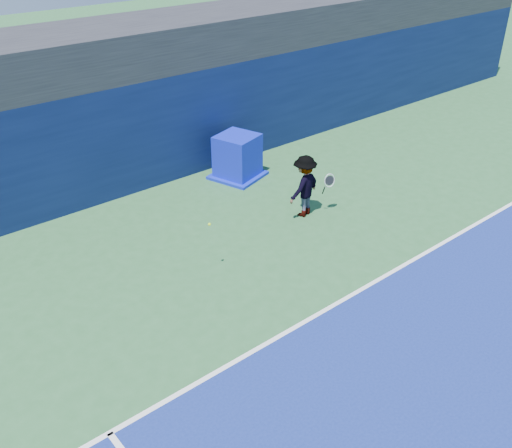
% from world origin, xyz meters
% --- Properties ---
extents(ground, '(80.00, 80.00, 0.00)m').
position_xyz_m(ground, '(0.00, 0.00, 0.00)').
color(ground, '#295D31').
rests_on(ground, ground).
extents(baseline, '(24.00, 0.10, 0.01)m').
position_xyz_m(baseline, '(0.00, 3.00, 0.01)').
color(baseline, white).
rests_on(baseline, ground).
extents(stadium_band, '(36.00, 3.00, 1.20)m').
position_xyz_m(stadium_band, '(0.00, 11.50, 3.60)').
color(stadium_band, black).
rests_on(stadium_band, back_wall_assembly).
extents(back_wall_assembly, '(36.00, 1.03, 3.00)m').
position_xyz_m(back_wall_assembly, '(-0.00, 10.50, 1.50)').
color(back_wall_assembly, '#0A153B').
rests_on(back_wall_assembly, ground).
extents(equipment_cart, '(1.66, 1.66, 1.28)m').
position_xyz_m(equipment_cart, '(2.21, 9.04, 0.58)').
color(equipment_cart, '#0D17B8').
rests_on(equipment_cart, ground).
extents(tennis_player, '(1.31, 0.81, 1.62)m').
position_xyz_m(tennis_player, '(2.10, 6.15, 0.81)').
color(tennis_player, white).
rests_on(tennis_player, ground).
extents(tennis_ball, '(0.06, 0.06, 0.06)m').
position_xyz_m(tennis_ball, '(-1.24, 5.55, 1.19)').
color(tennis_ball, '#C7F31B').
rests_on(tennis_ball, ground).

